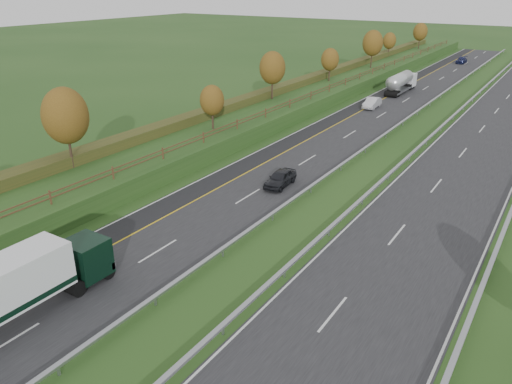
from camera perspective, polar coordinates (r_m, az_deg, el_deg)
ground at (r=60.41m, az=15.10°, el=4.49°), size 400.00×400.00×0.00m
near_carriageway at (r=67.49m, az=10.00°, el=6.86°), size 10.50×200.00×0.04m
far_carriageway at (r=63.37m, az=23.84°, el=4.17°), size 10.50×200.00×0.04m
hard_shoulder at (r=68.94m, az=7.12°, el=7.38°), size 3.00×200.00×0.04m
lane_markings at (r=65.31m, az=15.14°, el=5.90°), size 26.75×200.00×0.01m
embankment_left at (r=72.99m, az=0.54°, el=9.22°), size 12.00×200.00×2.00m
hedge_left at (r=73.69m, az=-0.79°, el=10.59°), size 2.20×180.00×1.10m
fence_left at (r=70.02m, az=3.54°, el=10.04°), size 0.12×189.06×1.20m
median_barrier_near at (r=65.46m, az=14.65°, el=6.50°), size 0.32×200.00×0.71m
median_barrier_far at (r=64.18m, az=18.95°, el=5.67°), size 0.32×200.00×0.71m
trees_left at (r=68.92m, az=-0.71°, el=12.96°), size 6.64×164.30×7.66m
road_tanker at (r=94.22m, az=16.27°, el=11.99°), size 2.40×11.22×3.46m
car_dark_near at (r=48.13m, az=2.78°, el=1.58°), size 2.11×4.61×1.53m
car_silver_mid at (r=81.09m, az=13.13°, el=9.90°), size 1.86×4.90×1.60m
car_small_far at (r=134.19m, az=22.44°, el=13.76°), size 2.09×4.97×1.43m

